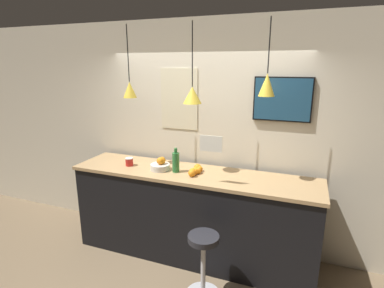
% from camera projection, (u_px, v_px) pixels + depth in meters
% --- Properties ---
extents(back_wall, '(8.00, 0.06, 2.90)m').
position_uv_depth(back_wall, '(204.00, 137.00, 3.87)').
color(back_wall, beige).
rests_on(back_wall, ground_plane).
extents(service_counter, '(2.97, 0.68, 1.11)m').
position_uv_depth(service_counter, '(192.00, 215.00, 3.69)').
color(service_counter, black).
rests_on(service_counter, ground_plane).
extents(bar_stool, '(0.37, 0.37, 0.71)m').
position_uv_depth(bar_stool, '(203.00, 257.00, 3.03)').
color(bar_stool, '#B7B7BC').
rests_on(bar_stool, ground_plane).
extents(fruit_bowl, '(0.24, 0.24, 0.16)m').
position_uv_depth(fruit_bowl, '(161.00, 165.00, 3.63)').
color(fruit_bowl, beige).
rests_on(fruit_bowl, service_counter).
extents(orange_pile, '(0.12, 0.29, 0.09)m').
position_uv_depth(orange_pile, '(195.00, 171.00, 3.50)').
color(orange_pile, orange).
rests_on(orange_pile, service_counter).
extents(juice_bottle, '(0.08, 0.08, 0.29)m').
position_uv_depth(juice_bottle, '(176.00, 162.00, 3.54)').
color(juice_bottle, '#286B33').
rests_on(juice_bottle, service_counter).
extents(spread_jar, '(0.10, 0.10, 0.10)m').
position_uv_depth(spread_jar, '(129.00, 162.00, 3.78)').
color(spread_jar, red).
rests_on(spread_jar, service_counter).
extents(pendant_lamp_left, '(0.16, 0.16, 0.84)m').
position_uv_depth(pendant_lamp_left, '(130.00, 89.00, 3.59)').
color(pendant_lamp_left, black).
extents(pendant_lamp_middle, '(0.21, 0.21, 0.87)m').
position_uv_depth(pendant_lamp_middle, '(192.00, 95.00, 3.33)').
color(pendant_lamp_middle, black).
extents(pendant_lamp_right, '(0.16, 0.16, 0.76)m').
position_uv_depth(pendant_lamp_right, '(267.00, 84.00, 3.01)').
color(pendant_lamp_right, black).
extents(mounted_tv, '(0.64, 0.04, 0.50)m').
position_uv_depth(mounted_tv, '(282.00, 99.00, 3.37)').
color(mounted_tv, black).
extents(hanging_menu_board, '(0.24, 0.01, 0.17)m').
position_uv_depth(hanging_menu_board, '(211.00, 144.00, 3.10)').
color(hanging_menu_board, silver).
extents(wall_poster, '(0.50, 0.01, 0.78)m').
position_uv_depth(wall_poster, '(179.00, 99.00, 3.83)').
color(wall_poster, beige).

